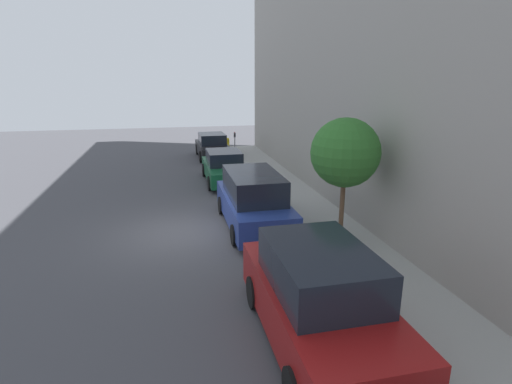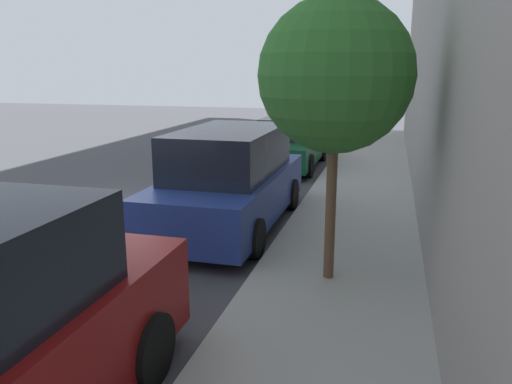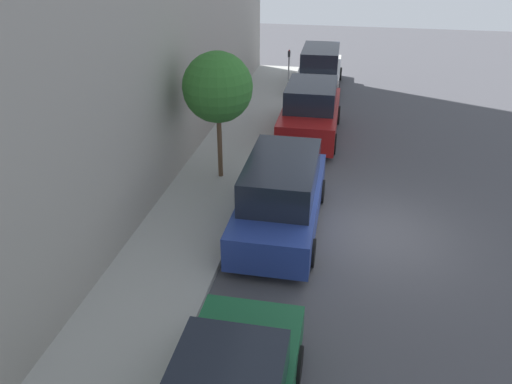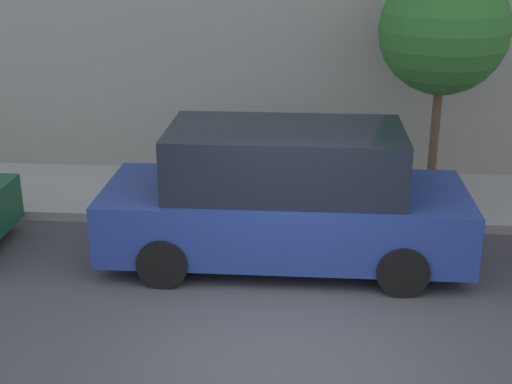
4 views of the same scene
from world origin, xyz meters
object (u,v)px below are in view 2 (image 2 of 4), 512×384
at_px(parked_sedan_fifth, 322,123).
at_px(parking_meter_far, 359,117).
at_px(parked_sedan_fourth, 289,144).
at_px(fire_hydrant, 360,123).
at_px(parked_minivan_third, 230,180).
at_px(street_tree, 336,76).

height_order(parked_sedan_fifth, parking_meter_far, parking_meter_far).
xyz_separation_m(parked_sedan_fourth, fire_hydrant, (1.57, 9.19, -0.23)).
distance_m(parked_minivan_third, parking_meter_far, 13.19).
distance_m(parked_sedan_fourth, parking_meter_far, 7.02).
distance_m(parked_sedan_fifth, parking_meter_far, 1.62).
bearing_deg(parked_sedan_fourth, parking_meter_far, 76.22).
bearing_deg(parked_sedan_fifth, fire_hydrant, 63.08).
height_order(parked_sedan_fourth, parked_sedan_fifth, same).
distance_m(parked_sedan_fourth, parked_sedan_fifth, 6.37).
height_order(parking_meter_far, street_tree, street_tree).
distance_m(street_tree, fire_hydrant, 17.98).
distance_m(parking_meter_far, street_tree, 15.55).
xyz_separation_m(parking_meter_far, fire_hydrant, (-0.10, 2.38, -0.52)).
relative_size(parking_meter_far, fire_hydrant, 2.03).
bearing_deg(parked_sedan_fourth, fire_hydrant, 80.31).
bearing_deg(street_tree, fire_hydrant, 92.36).
bearing_deg(fire_hydrant, parking_meter_far, -87.60).
relative_size(parked_sedan_fifth, street_tree, 1.21).
bearing_deg(parked_sedan_fifth, parked_minivan_third, -90.11).
height_order(parked_sedan_fifth, street_tree, street_tree).
height_order(parked_sedan_fifth, fire_hydrant, parked_sedan_fifth).
bearing_deg(parked_sedan_fifth, parking_meter_far, 16.04).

